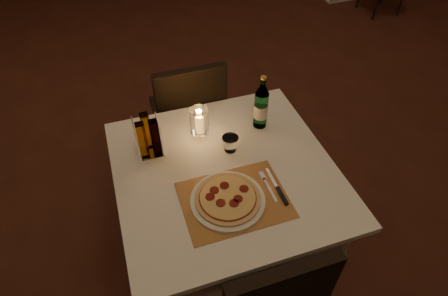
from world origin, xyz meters
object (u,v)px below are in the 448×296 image
object	(u,v)px
tumbler	(230,144)
hurricane_candle	(199,122)
main_table	(225,215)
chair_far	(189,109)
pizza	(228,198)
plate	(228,200)
water_bottle	(261,107)

from	to	relation	value
tumbler	hurricane_candle	distance (m)	0.18
tumbler	main_table	bearing A→B (deg)	-118.68
main_table	tumbler	bearing A→B (deg)	61.32
main_table	tumbler	distance (m)	0.43
main_table	chair_far	distance (m)	0.74
main_table	chair_far	xyz separation A→B (m)	(-0.00, 0.71, 0.18)
pizza	hurricane_candle	xyz separation A→B (m)	(-0.00, 0.42, 0.08)
hurricane_candle	pizza	bearing A→B (deg)	-89.75
tumbler	hurricane_candle	size ratio (longest dim) A/B	0.44
chair_far	hurricane_candle	bearing A→B (deg)	-96.25
tumbler	hurricane_candle	xyz separation A→B (m)	(-0.12, 0.12, 0.07)
pizza	tumbler	size ratio (longest dim) A/B	3.55
plate	water_bottle	size ratio (longest dim) A/B	1.08
chair_far	hurricane_candle	world-z (taller)	hurricane_candle
water_bottle	plate	bearing A→B (deg)	-127.17
plate	pizza	bearing A→B (deg)	110.64
main_table	hurricane_candle	world-z (taller)	hurricane_candle
pizza	water_bottle	distance (m)	0.53
pizza	hurricane_candle	bearing A→B (deg)	90.25
pizza	tumbler	bearing A→B (deg)	69.01
chair_far	plate	distance (m)	0.92
main_table	plate	world-z (taller)	plate
tumbler	pizza	bearing A→B (deg)	-110.99
hurricane_candle	water_bottle	bearing A→B (deg)	-0.22
tumbler	hurricane_candle	bearing A→B (deg)	132.76
main_table	water_bottle	world-z (taller)	water_bottle
chair_far	pizza	distance (m)	0.92
main_table	hurricane_candle	xyz separation A→B (m)	(-0.05, 0.24, 0.47)
pizza	water_bottle	xyz separation A→B (m)	(0.32, 0.42, 0.09)
hurricane_candle	plate	bearing A→B (deg)	-89.73
pizza	plate	bearing A→B (deg)	-69.36
chair_far	tumbler	bearing A→B (deg)	-83.97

